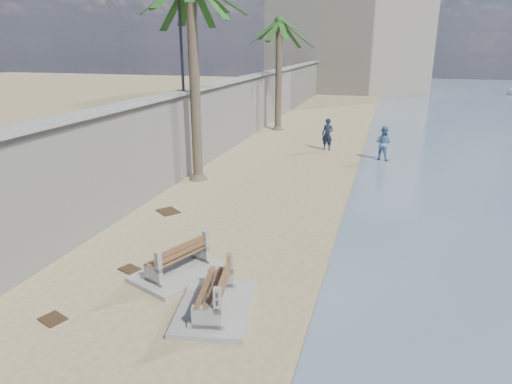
{
  "coord_description": "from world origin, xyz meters",
  "views": [
    {
      "loc": [
        3.2,
        -5.6,
        5.5
      ],
      "look_at": [
        -0.5,
        7.0,
        1.2
      ],
      "focal_mm": 32.0,
      "sensor_mm": 36.0,
      "label": 1
    }
  ],
  "objects_px": {
    "bench_far": "(178,261)",
    "palm_back": "(279,23)",
    "person_a": "(328,132)",
    "person_b": "(383,141)",
    "bench_near": "(214,294)"
  },
  "relations": [
    {
      "from": "bench_far",
      "to": "person_a",
      "type": "bearing_deg",
      "value": 83.92
    },
    {
      "from": "bench_far",
      "to": "person_a",
      "type": "xyz_separation_m",
      "value": [
        1.59,
        14.98,
        0.59
      ]
    },
    {
      "from": "person_b",
      "to": "person_a",
      "type": "bearing_deg",
      "value": -3.35
    },
    {
      "from": "person_a",
      "to": "person_b",
      "type": "distance_m",
      "value": 3.23
    },
    {
      "from": "bench_near",
      "to": "bench_far",
      "type": "bearing_deg",
      "value": 139.4
    },
    {
      "from": "bench_far",
      "to": "palm_back",
      "type": "height_order",
      "value": "palm_back"
    },
    {
      "from": "bench_near",
      "to": "person_b",
      "type": "bearing_deg",
      "value": 78.29
    },
    {
      "from": "person_a",
      "to": "person_b",
      "type": "height_order",
      "value": "person_a"
    },
    {
      "from": "bench_far",
      "to": "person_b",
      "type": "relative_size",
      "value": 1.35
    },
    {
      "from": "bench_far",
      "to": "palm_back",
      "type": "bearing_deg",
      "value": 96.76
    },
    {
      "from": "bench_far",
      "to": "palm_back",
      "type": "xyz_separation_m",
      "value": [
        -2.39,
        20.19,
        6.32
      ]
    },
    {
      "from": "bench_far",
      "to": "palm_back",
      "type": "relative_size",
      "value": 0.33
    },
    {
      "from": "person_b",
      "to": "bench_near",
      "type": "bearing_deg",
      "value": 100.55
    },
    {
      "from": "palm_back",
      "to": "person_b",
      "type": "relative_size",
      "value": 4.13
    },
    {
      "from": "palm_back",
      "to": "person_a",
      "type": "bearing_deg",
      "value": -52.55
    }
  ]
}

